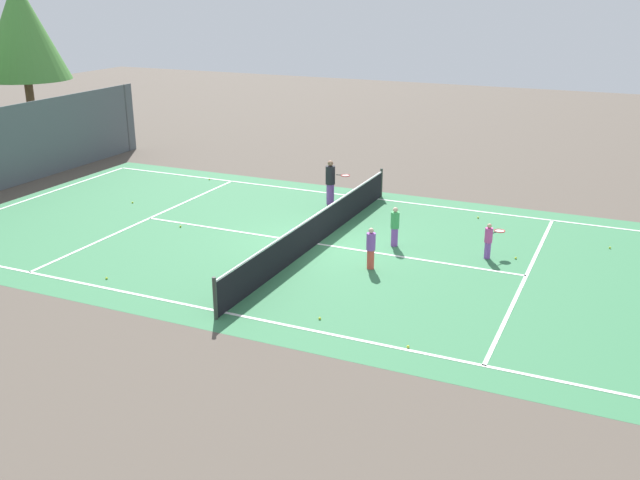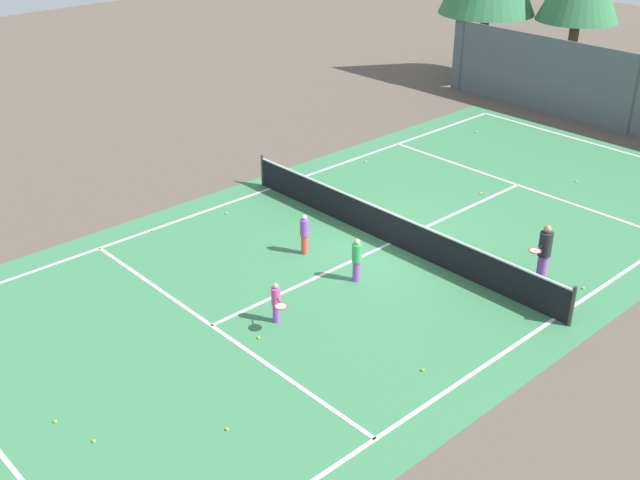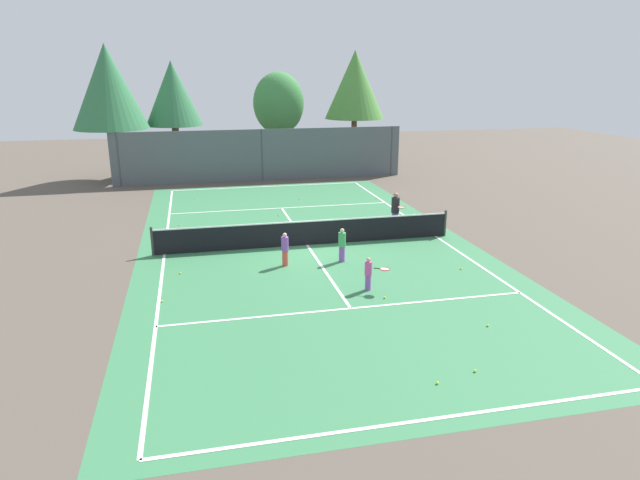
{
  "view_description": "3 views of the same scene",
  "coord_description": "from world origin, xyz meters",
  "px_view_note": "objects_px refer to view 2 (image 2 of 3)",
  "views": [
    {
      "loc": [
        -19.17,
        -8.74,
        7.59
      ],
      "look_at": [
        -1.18,
        -0.63,
        0.61
      ],
      "focal_mm": 40.21,
      "sensor_mm": 36.0,
      "label": 1
    },
    {
      "loc": [
        13.5,
        -15.27,
        10.53
      ],
      "look_at": [
        -0.56,
        -2.29,
        0.7
      ],
      "focal_mm": 43.89,
      "sensor_mm": 36.0,
      "label": 2
    },
    {
      "loc": [
        -4.23,
        -20.96,
        6.68
      ],
      "look_at": [
        -0.18,
        -3.14,
        1.15
      ],
      "focal_mm": 31.58,
      "sensor_mm": 36.0,
      "label": 3
    }
  ],
  "objects_px": {
    "player_3": "(276,302)",
    "tennis_ball_12": "(227,213)",
    "tennis_ball_6": "(153,231)",
    "ball_crate": "(406,230)",
    "tennis_ball_7": "(259,338)",
    "tennis_ball_5": "(227,429)",
    "tennis_ball_9": "(55,421)",
    "player_0": "(544,253)",
    "tennis_ball_10": "(477,132)",
    "tennis_ball_2": "(488,284)",
    "tennis_ball_0": "(481,193)",
    "tennis_ball_11": "(423,370)",
    "tennis_ball_1": "(577,181)",
    "tennis_ball_4": "(94,441)",
    "player_1": "(305,234)",
    "tennis_ball_13": "(366,162)",
    "tennis_ball_8": "(583,288)",
    "player_2": "(357,259)"
  },
  "relations": [
    {
      "from": "player_1",
      "to": "tennis_ball_2",
      "type": "xyz_separation_m",
      "value": [
        4.63,
        2.39,
        -0.59
      ]
    },
    {
      "from": "tennis_ball_13",
      "to": "tennis_ball_2",
      "type": "bearing_deg",
      "value": -25.19
    },
    {
      "from": "tennis_ball_0",
      "to": "tennis_ball_9",
      "type": "distance_m",
      "value": 15.7
    },
    {
      "from": "tennis_ball_6",
      "to": "tennis_ball_9",
      "type": "bearing_deg",
      "value": -44.88
    },
    {
      "from": "tennis_ball_0",
      "to": "tennis_ball_9",
      "type": "relative_size",
      "value": 1.0
    },
    {
      "from": "tennis_ball_7",
      "to": "tennis_ball_12",
      "type": "xyz_separation_m",
      "value": [
        -6.1,
        3.6,
        0.0
      ]
    },
    {
      "from": "tennis_ball_4",
      "to": "tennis_ball_7",
      "type": "bearing_deg",
      "value": 97.39
    },
    {
      "from": "player_0",
      "to": "player_1",
      "type": "relative_size",
      "value": 1.35
    },
    {
      "from": "player_2",
      "to": "ball_crate",
      "type": "distance_m",
      "value": 3.14
    },
    {
      "from": "player_3",
      "to": "tennis_ball_12",
      "type": "distance_m",
      "value": 6.52
    },
    {
      "from": "player_3",
      "to": "player_0",
      "type": "bearing_deg",
      "value": 63.57
    },
    {
      "from": "ball_crate",
      "to": "tennis_ball_7",
      "type": "bearing_deg",
      "value": -79.27
    },
    {
      "from": "tennis_ball_8",
      "to": "ball_crate",
      "type": "bearing_deg",
      "value": -168.43
    },
    {
      "from": "tennis_ball_1",
      "to": "tennis_ball_4",
      "type": "bearing_deg",
      "value": -88.22
    },
    {
      "from": "ball_crate",
      "to": "tennis_ball_8",
      "type": "bearing_deg",
      "value": 11.57
    },
    {
      "from": "ball_crate",
      "to": "tennis_ball_12",
      "type": "bearing_deg",
      "value": -147.99
    },
    {
      "from": "ball_crate",
      "to": "tennis_ball_11",
      "type": "relative_size",
      "value": 6.45
    },
    {
      "from": "player_1",
      "to": "player_3",
      "type": "relative_size",
      "value": 1.12
    },
    {
      "from": "tennis_ball_8",
      "to": "player_0",
      "type": "bearing_deg",
      "value": -156.4
    },
    {
      "from": "player_3",
      "to": "tennis_ball_7",
      "type": "bearing_deg",
      "value": -71.92
    },
    {
      "from": "player_0",
      "to": "tennis_ball_4",
      "type": "distance_m",
      "value": 12.14
    },
    {
      "from": "tennis_ball_2",
      "to": "tennis_ball_7",
      "type": "distance_m",
      "value": 6.43
    },
    {
      "from": "player_3",
      "to": "tennis_ball_2",
      "type": "bearing_deg",
      "value": 65.37
    },
    {
      "from": "player_0",
      "to": "tennis_ball_13",
      "type": "xyz_separation_m",
      "value": [
        -9.18,
        2.73,
        -0.81
      ]
    },
    {
      "from": "player_1",
      "to": "tennis_ball_8",
      "type": "distance_m",
      "value": 7.65
    },
    {
      "from": "tennis_ball_8",
      "to": "tennis_ball_11",
      "type": "relative_size",
      "value": 1.0
    },
    {
      "from": "player_3",
      "to": "ball_crate",
      "type": "distance_m",
      "value": 5.96
    },
    {
      "from": "player_2",
      "to": "tennis_ball_4",
      "type": "height_order",
      "value": "player_2"
    },
    {
      "from": "ball_crate",
      "to": "tennis_ball_11",
      "type": "xyz_separation_m",
      "value": [
        4.72,
        -4.75,
        -0.15
      ]
    },
    {
      "from": "tennis_ball_0",
      "to": "player_1",
      "type": "bearing_deg",
      "value": -96.95
    },
    {
      "from": "tennis_ball_5",
      "to": "tennis_ball_7",
      "type": "distance_m",
      "value": 3.25
    },
    {
      "from": "player_3",
      "to": "tennis_ball_5",
      "type": "bearing_deg",
      "value": -54.26
    },
    {
      "from": "tennis_ball_11",
      "to": "player_0",
      "type": "bearing_deg",
      "value": 95.23
    },
    {
      "from": "player_1",
      "to": "tennis_ball_8",
      "type": "relative_size",
      "value": 18.42
    },
    {
      "from": "ball_crate",
      "to": "tennis_ball_12",
      "type": "relative_size",
      "value": 6.45
    },
    {
      "from": "player_2",
      "to": "tennis_ball_1",
      "type": "height_order",
      "value": "player_2"
    },
    {
      "from": "tennis_ball_5",
      "to": "tennis_ball_11",
      "type": "height_order",
      "value": "same"
    },
    {
      "from": "tennis_ball_7",
      "to": "tennis_ball_11",
      "type": "relative_size",
      "value": 1.0
    },
    {
      "from": "tennis_ball_5",
      "to": "tennis_ball_6",
      "type": "distance_m",
      "value": 9.46
    },
    {
      "from": "tennis_ball_1",
      "to": "tennis_ball_13",
      "type": "xyz_separation_m",
      "value": [
        -6.23,
        -4.02,
        0.0
      ]
    },
    {
      "from": "player_0",
      "to": "tennis_ball_12",
      "type": "bearing_deg",
      "value": -158.05
    },
    {
      "from": "player_0",
      "to": "tennis_ball_4",
      "type": "height_order",
      "value": "player_0"
    },
    {
      "from": "tennis_ball_7",
      "to": "tennis_ball_10",
      "type": "height_order",
      "value": "same"
    },
    {
      "from": "tennis_ball_2",
      "to": "tennis_ball_7",
      "type": "relative_size",
      "value": 1.0
    },
    {
      "from": "player_0",
      "to": "tennis_ball_5",
      "type": "distance_m",
      "value": 9.82
    },
    {
      "from": "tennis_ball_4",
      "to": "tennis_ball_5",
      "type": "height_order",
      "value": "same"
    },
    {
      "from": "player_0",
      "to": "tennis_ball_1",
      "type": "xyz_separation_m",
      "value": [
        -2.95,
        6.75,
        -0.81
      ]
    },
    {
      "from": "player_0",
      "to": "tennis_ball_10",
      "type": "height_order",
      "value": "player_0"
    },
    {
      "from": "tennis_ball_6",
      "to": "player_3",
      "type": "bearing_deg",
      "value": -3.96
    },
    {
      "from": "player_0",
      "to": "tennis_ball_1",
      "type": "relative_size",
      "value": 24.85
    }
  ]
}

